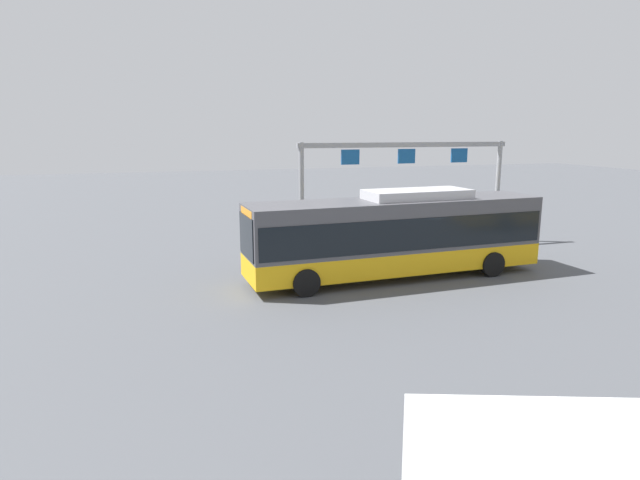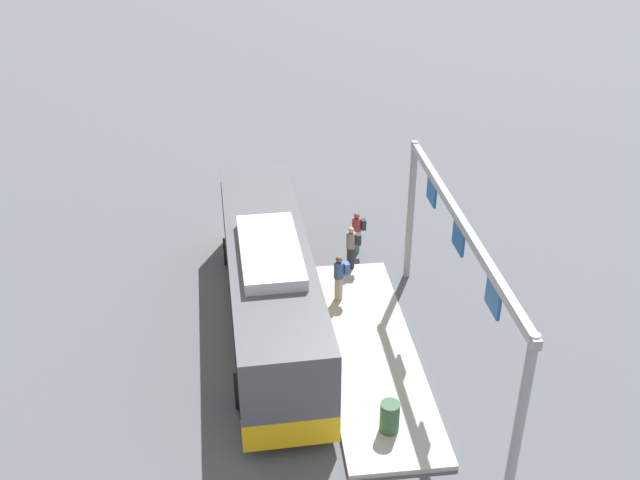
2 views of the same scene
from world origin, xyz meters
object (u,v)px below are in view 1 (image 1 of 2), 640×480
Objects in this scene: bus_main at (396,232)px; person_waiting_near at (268,244)px; person_boarding at (302,241)px; person_waiting_mid at (350,241)px; trash_bin at (472,240)px.

bus_main reaches higher than person_waiting_near.
person_waiting_mid is at bearing 69.59° from person_boarding.
trash_bin is (-8.33, 0.26, -0.44)m from person_boarding.
person_waiting_mid is (-1.96, 0.71, 0.00)m from person_boarding.
trash_bin is at bearing -154.23° from bus_main.
bus_main is at bearing 13.67° from person_waiting_mid.
person_boarding is 1.00× the size of person_waiting_near.
person_waiting_mid is at bearing 71.83° from person_waiting_near.
person_boarding reaches higher than trash_bin.
bus_main is 5.69m from person_waiting_near.
person_boarding is at bearing 73.64° from person_waiting_near.
person_boarding is at bearing -48.78° from bus_main.
bus_main reaches higher than person_boarding.
bus_main is 4.37m from person_boarding.
person_waiting_near is at bearing -117.55° from person_waiting_mid.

